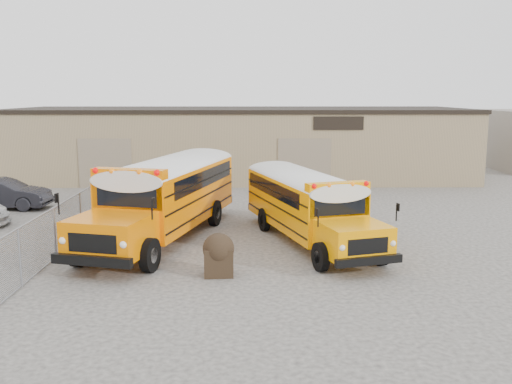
{
  "coord_description": "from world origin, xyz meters",
  "views": [
    {
      "loc": [
        0.77,
        -19.15,
        5.64
      ],
      "look_at": [
        0.98,
        4.21,
        1.6
      ],
      "focal_mm": 40.0,
      "sensor_mm": 36.0,
      "label": 1
    }
  ],
  "objects_px": {
    "school_bus_left": "(217,170)",
    "car_dark": "(3,194)",
    "school_bus_right": "(262,180)",
    "tarp_bundle": "(219,254)"
  },
  "relations": [
    {
      "from": "school_bus_left",
      "to": "school_bus_right",
      "type": "height_order",
      "value": "school_bus_left"
    },
    {
      "from": "tarp_bundle",
      "to": "car_dark",
      "type": "bearing_deg",
      "value": 136.79
    },
    {
      "from": "school_bus_left",
      "to": "car_dark",
      "type": "distance_m",
      "value": 10.63
    },
    {
      "from": "tarp_bundle",
      "to": "car_dark",
      "type": "xyz_separation_m",
      "value": [
        -11.27,
        10.58,
        0.06
      ]
    },
    {
      "from": "school_bus_right",
      "to": "car_dark",
      "type": "relative_size",
      "value": 2.08
    },
    {
      "from": "tarp_bundle",
      "to": "car_dark",
      "type": "relative_size",
      "value": 0.3
    },
    {
      "from": "school_bus_left",
      "to": "car_dark",
      "type": "height_order",
      "value": "school_bus_left"
    },
    {
      "from": "school_bus_right",
      "to": "tarp_bundle",
      "type": "height_order",
      "value": "school_bus_right"
    },
    {
      "from": "car_dark",
      "to": "school_bus_left",
      "type": "bearing_deg",
      "value": -84.36
    },
    {
      "from": "school_bus_right",
      "to": "car_dark",
      "type": "distance_m",
      "value": 12.86
    }
  ]
}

